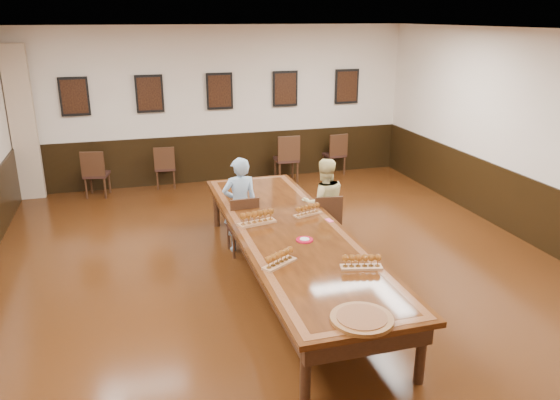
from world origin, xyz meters
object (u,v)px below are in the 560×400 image
object	(u,v)px
conference_table	(291,240)
spare_chair_c	(286,158)
spare_chair_a	(96,173)
spare_chair_d	(334,153)
carved_platter	(362,319)
chair_woman	(325,221)
spare_chair_b	(165,166)
person_woman	(324,203)
person_man	(240,205)
chair_man	(242,224)

from	to	relation	value
conference_table	spare_chair_c	bearing A→B (deg)	73.92
spare_chair_a	spare_chair_d	distance (m)	5.04
spare_chair_c	conference_table	bearing A→B (deg)	75.89
carved_platter	conference_table	bearing A→B (deg)	89.20
chair_woman	spare_chair_a	world-z (taller)	spare_chair_a
chair_woman	spare_chair_a	distance (m)	4.95
spare_chair_b	carved_platter	size ratio (longest dim) A/B	1.27
spare_chair_a	person_woman	bearing A→B (deg)	146.15
spare_chair_d	person_woman	distance (m)	4.13
spare_chair_b	person_man	world-z (taller)	person_man
chair_woman	spare_chair_a	size ratio (longest dim) A/B	0.95
spare_chair_b	chair_woman	bearing A→B (deg)	121.70
chair_man	carved_platter	size ratio (longest dim) A/B	1.32
spare_chair_c	person_man	distance (m)	3.73
chair_man	carved_platter	xyz separation A→B (m)	(0.36, -3.42, 0.32)
chair_woman	conference_table	distance (m)	1.27
spare_chair_a	spare_chair_d	xyz separation A→B (m)	(5.04, 0.23, -0.01)
carved_platter	spare_chair_b	bearing A→B (deg)	99.43
chair_woman	carved_platter	world-z (taller)	chair_woman
chair_man	spare_chair_c	size ratio (longest dim) A/B	0.89
spare_chair_d	person_man	bearing A→B (deg)	45.07
spare_chair_c	person_man	size ratio (longest dim) A/B	0.70
chair_man	spare_chair_b	distance (m)	3.76
spare_chair_c	spare_chair_d	world-z (taller)	spare_chair_c
chair_man	conference_table	distance (m)	1.23
spare_chair_a	spare_chair_d	size ratio (longest dim) A/B	1.02
person_man	spare_chair_b	bearing A→B (deg)	-79.31
chair_man	spare_chair_c	distance (m)	3.81
spare_chair_b	conference_table	world-z (taller)	spare_chair_b
person_woman	spare_chair_c	bearing A→B (deg)	-91.82
chair_woman	person_man	world-z (taller)	person_man
chair_man	spare_chair_a	bearing A→B (deg)	-60.08
spare_chair_a	person_man	size ratio (longest dim) A/B	0.65
spare_chair_c	person_woman	size ratio (longest dim) A/B	0.73
person_man	person_woman	xyz separation A→B (m)	(1.24, -0.21, -0.03)
chair_man	carved_platter	bearing A→B (deg)	94.01
spare_chair_b	spare_chair_c	xyz separation A→B (m)	(2.52, -0.26, 0.07)
chair_woman	spare_chair_a	xyz separation A→B (m)	(-3.37, 3.63, 0.02)
chair_woman	conference_table	xyz separation A→B (m)	(-0.83, -0.94, 0.17)
person_woman	chair_woman	bearing A→B (deg)	90.00
spare_chair_b	spare_chair_c	size ratio (longest dim) A/B	0.87
chair_man	chair_woman	distance (m)	1.24
chair_woman	carved_platter	xyz separation A→B (m)	(-0.86, -3.21, 0.33)
chair_woman	spare_chair_d	distance (m)	4.21
spare_chair_d	conference_table	distance (m)	5.42
chair_man	person_woman	world-z (taller)	person_woman
chair_woman	person_man	distance (m)	1.30
chair_man	person_woman	bearing A→B (deg)	172.72
chair_man	carved_platter	distance (m)	3.45
chair_woman	carved_platter	distance (m)	3.34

